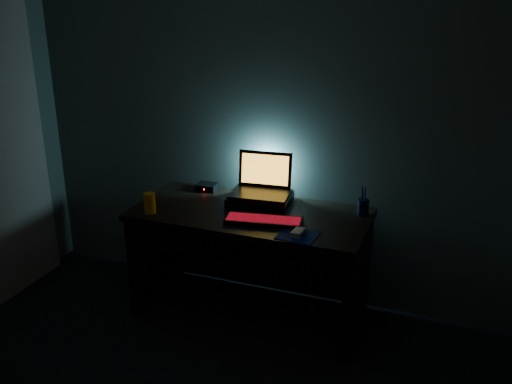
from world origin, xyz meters
TOP-DOWN VIEW (x-y plane):
  - room at (0.00, 0.00)m, footprint 3.50×4.00m
  - desk at (0.00, 1.67)m, footprint 1.50×0.70m
  - curtain at (-1.71, 1.42)m, footprint 0.06×0.65m
  - riser at (0.01, 1.77)m, footprint 0.43×0.34m
  - laptop at (0.01, 1.82)m, footprint 0.40×0.32m
  - keyboard at (0.14, 1.48)m, footprint 0.49×0.22m
  - mousepad at (0.39, 1.38)m, footprint 0.24×0.22m
  - mouse at (0.39, 1.38)m, footprint 0.07×0.10m
  - pen_cup at (0.68, 1.82)m, footprint 0.09×0.09m
  - juice_glass at (-0.59, 1.38)m, footprint 0.09×0.09m
  - router at (-0.43, 1.89)m, footprint 0.14×0.12m

SIDE VIEW (x-z plane):
  - desk at x=0.00m, z-range 0.12..0.87m
  - mousepad at x=0.39m, z-range 0.75..0.75m
  - keyboard at x=0.14m, z-range 0.75..0.78m
  - mouse at x=0.39m, z-range 0.75..0.78m
  - router at x=-0.43m, z-range 0.75..0.80m
  - riser at x=0.01m, z-range 0.75..0.81m
  - pen_cup at x=0.68m, z-range 0.75..0.85m
  - juice_glass at x=-0.59m, z-range 0.75..0.88m
  - laptop at x=0.01m, z-range 0.74..1.00m
  - curtain at x=-1.71m, z-range 0.00..2.30m
  - room at x=0.00m, z-range 0.00..2.50m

